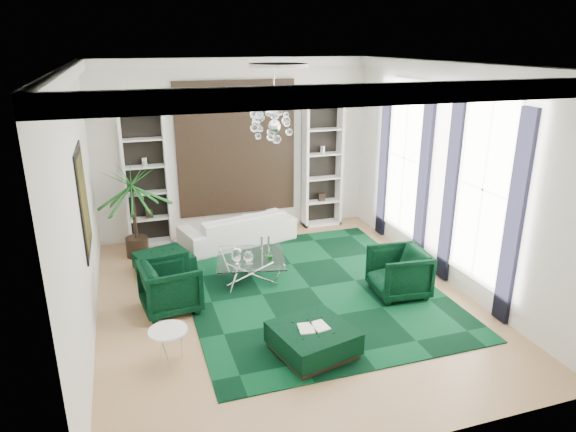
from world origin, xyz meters
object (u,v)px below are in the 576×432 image
object	(u,v)px
coffee_table	(251,268)
ottoman_front	(313,340)
armchair_right	(399,273)
side_table	(169,347)
armchair_left	(170,286)
sofa	(238,228)
ottoman_side	(164,265)
palm	(133,199)

from	to	relation	value
coffee_table	ottoman_front	distance (m)	2.58
armchair_right	side_table	bearing A→B (deg)	-73.33
armchair_left	coffee_table	xyz separation A→B (m)	(1.50, 0.72, -0.20)
ottoman_front	side_table	bearing A→B (deg)	168.91
sofa	ottoman_side	size ratio (longest dim) A/B	2.66
sofa	ottoman_side	distance (m)	1.97
armchair_right	ottoman_side	size ratio (longest dim) A/B	0.99
side_table	ottoman_front	bearing A→B (deg)	-11.09
coffee_table	ottoman_front	size ratio (longest dim) A/B	1.20
armchair_right	palm	world-z (taller)	palm
sofa	palm	distance (m)	2.24
coffee_table	palm	bearing A→B (deg)	138.40
sofa	coffee_table	size ratio (longest dim) A/B	2.00
ottoman_front	palm	distance (m)	4.89
armchair_right	ottoman_front	distance (m)	2.33
ottoman_front	side_table	xyz separation A→B (m)	(-1.90, 0.37, 0.05)
coffee_table	palm	size ratio (longest dim) A/B	0.50
coffee_table	sofa	bearing A→B (deg)	84.98
sofa	armchair_left	world-z (taller)	armchair_left
ottoman_side	armchair_left	bearing A→B (deg)	-90.50
ottoman_front	coffee_table	bearing A→B (deg)	95.09
sofa	palm	size ratio (longest dim) A/B	1.00
coffee_table	ottoman_side	distance (m)	1.62
ottoman_side	ottoman_front	world-z (taller)	same
armchair_right	palm	size ratio (longest dim) A/B	0.37
side_table	palm	size ratio (longest dim) A/B	0.22
sofa	ottoman_side	xyz separation A→B (m)	(-1.64, -1.08, -0.15)
palm	ottoman_front	bearing A→B (deg)	-63.32
armchair_right	armchair_left	bearing A→B (deg)	-95.33
sofa	armchair_right	bearing A→B (deg)	109.64
palm	armchair_left	bearing A→B (deg)	-80.11
coffee_table	ottoman_side	world-z (taller)	coffee_table
armchair_right	palm	bearing A→B (deg)	-121.84
sofa	coffee_table	xyz separation A→B (m)	(-0.15, -1.73, -0.14)
armchair_right	ottoman_front	xyz separation A→B (m)	(-2.00, -1.19, -0.21)
coffee_table	side_table	bearing A→B (deg)	-127.28
armchair_left	sofa	bearing A→B (deg)	-41.51
armchair_left	ottoman_side	bearing A→B (deg)	-7.97
sofa	armchair_right	xyz separation A→B (m)	(2.07, -3.11, 0.06)
armchair_left	coffee_table	distance (m)	1.67
sofa	coffee_table	bearing A→B (deg)	70.95
ottoman_front	palm	xyz separation A→B (m)	(-2.15, 4.28, 1.00)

